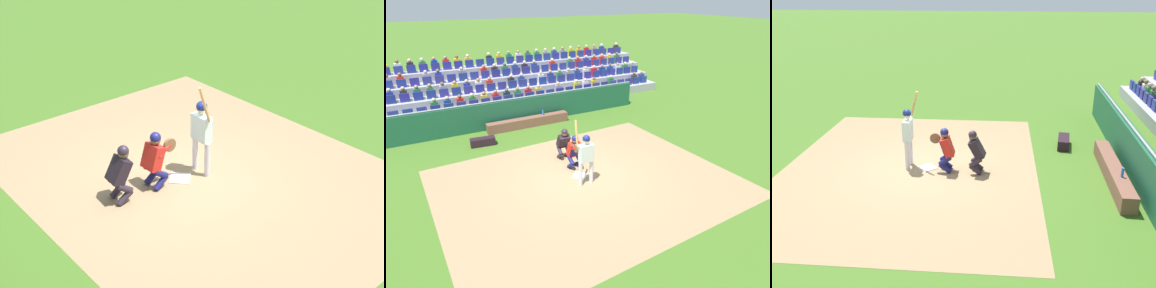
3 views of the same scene
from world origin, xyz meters
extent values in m
plane|color=#3F6620|center=(0.00, 0.00, 0.00)|extent=(160.00, 160.00, 0.00)
cube|color=#957955|center=(0.00, 0.50, 0.00)|extent=(9.73, 7.71, 0.01)
cube|color=white|center=(0.00, 0.00, 0.02)|extent=(0.62, 0.62, 0.02)
cylinder|color=silver|center=(-0.13, 0.54, 0.42)|extent=(0.13, 0.13, 0.83)
cylinder|color=silver|center=(0.28, 0.55, 0.42)|extent=(0.13, 0.13, 0.83)
cube|color=silver|center=(0.07, 0.55, 1.13)|extent=(0.48, 0.23, 0.59)
sphere|color=beige|center=(0.07, 0.55, 1.57)|extent=(0.22, 0.22, 0.22)
sphere|color=navy|center=(0.07, 0.55, 1.63)|extent=(0.24, 0.24, 0.24)
cylinder|color=silver|center=(0.13, 0.53, 1.41)|extent=(0.50, 0.13, 0.14)
cylinder|color=silver|center=(0.31, 0.53, 1.41)|extent=(0.18, 0.14, 0.13)
cylinder|color=#B9844C|center=(0.34, 0.40, 1.82)|extent=(0.14, 0.29, 0.79)
sphere|color=black|center=(0.37, 0.51, 1.43)|extent=(0.06, 0.06, 0.06)
cylinder|color=navy|center=(-0.26, -0.58, 0.15)|extent=(0.16, 0.39, 0.34)
cylinder|color=navy|center=(-0.26, -0.58, 0.37)|extent=(0.16, 0.39, 0.33)
cylinder|color=navy|center=(0.06, -0.56, 0.15)|extent=(0.16, 0.39, 0.34)
cylinder|color=navy|center=(0.06, -0.56, 0.37)|extent=(0.16, 0.39, 0.33)
cube|color=red|center=(-0.10, -0.63, 0.74)|extent=(0.44, 0.42, 0.60)
cube|color=navy|center=(-0.11, -0.51, 0.74)|extent=(0.39, 0.21, 0.45)
sphere|color=brown|center=(-0.11, -0.55, 1.11)|extent=(0.22, 0.22, 0.22)
cube|color=black|center=(-0.11, -0.55, 1.11)|extent=(0.20, 0.11, 0.20)
sphere|color=navy|center=(-0.11, -0.55, 1.17)|extent=(0.24, 0.24, 0.24)
cylinder|color=brown|center=(0.00, -0.26, 0.95)|extent=(0.09, 0.30, 0.30)
cylinder|color=red|center=(0.04, -0.44, 0.88)|extent=(0.18, 0.40, 0.22)
cylinder|color=#2D212D|center=(-0.27, -1.45, 0.15)|extent=(0.16, 0.39, 0.34)
cylinder|color=#2D212D|center=(-0.27, -1.45, 0.37)|extent=(0.16, 0.39, 0.33)
cylinder|color=#2D212D|center=(0.05, -1.46, 0.15)|extent=(0.16, 0.39, 0.34)
cylinder|color=#2D212D|center=(0.05, -1.46, 0.37)|extent=(0.16, 0.39, 0.33)
cube|color=black|center=(-0.11, -1.47, 0.72)|extent=(0.45, 0.50, 0.60)
cube|color=#2D212D|center=(-0.10, -1.36, 0.72)|extent=(0.39, 0.29, 0.43)
sphere|color=brown|center=(-0.10, -1.34, 1.07)|extent=(0.22, 0.22, 0.22)
cube|color=black|center=(-0.10, -1.34, 1.07)|extent=(0.21, 0.14, 0.19)
sphere|color=#2D212D|center=(-0.10, -1.34, 1.13)|extent=(0.24, 0.24, 0.24)
cube|color=#1A5339|center=(0.00, -5.77, 0.62)|extent=(12.56, 0.24, 1.25)
cylinder|color=gray|center=(0.00, -5.77, 1.29)|extent=(12.56, 0.07, 0.07)
cube|color=brown|center=(-0.12, -5.22, 0.22)|extent=(3.92, 0.40, 0.44)
cylinder|color=blue|center=(-0.87, -5.26, 0.56)|extent=(0.07, 0.07, 0.25)
cube|color=black|center=(2.31, -4.11, 0.16)|extent=(1.03, 0.47, 0.33)
cube|color=navy|center=(5.40, -7.79, 0.69)|extent=(0.44, 0.10, 0.42)
cube|color=navy|center=(6.00, -7.79, 0.69)|extent=(0.44, 0.10, 0.42)
cube|color=navy|center=(6.60, -7.79, 0.69)|extent=(0.44, 0.10, 0.42)
cube|color=#30703D|center=(6.60, -8.04, 0.74)|extent=(0.32, 0.22, 0.52)
sphere|color=brown|center=(6.60, -8.04, 1.10)|extent=(0.19, 0.19, 0.19)
cube|color=navy|center=(7.20, -7.79, 0.69)|extent=(0.44, 0.10, 0.42)
cube|color=#2F7834|center=(7.20, -8.04, 0.74)|extent=(0.32, 0.22, 0.52)
sphere|color=#D9A185|center=(7.20, -8.04, 1.10)|extent=(0.19, 0.19, 0.19)
cube|color=navy|center=(7.80, -7.79, 0.69)|extent=(0.44, 0.10, 0.42)
cube|color=silver|center=(7.80, -8.04, 0.74)|extent=(0.32, 0.22, 0.52)
sphere|color=brown|center=(7.80, -8.04, 1.10)|extent=(0.19, 0.19, 0.19)
cube|color=navy|center=(8.40, -7.79, 0.69)|extent=(0.44, 0.10, 0.42)
cube|color=#2C1D20|center=(8.40, -8.04, 0.74)|extent=(0.32, 0.22, 0.52)
sphere|color=tan|center=(8.40, -8.04, 1.10)|extent=(0.19, 0.19, 0.19)
cube|color=navy|center=(9.00, -7.79, 0.69)|extent=(0.44, 0.10, 0.42)
cube|color=navy|center=(9.00, -8.80, 1.16)|extent=(0.44, 0.10, 0.42)
camera|label=1|loc=(7.96, -6.01, 6.27)|focal=49.47mm
camera|label=2|loc=(4.72, 8.55, 5.71)|focal=30.53mm
camera|label=3|loc=(-11.05, -2.50, 5.01)|focal=39.42mm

